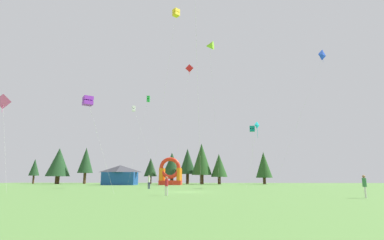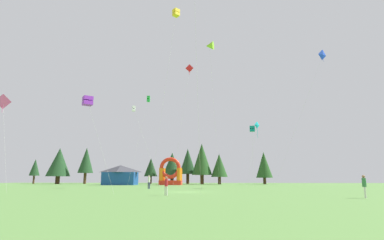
{
  "view_description": "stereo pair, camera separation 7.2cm",
  "coord_description": "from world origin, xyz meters",
  "px_view_note": "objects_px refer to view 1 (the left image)",
  "views": [
    {
      "loc": [
        2.72,
        -33.29,
        1.52
      ],
      "look_at": [
        0.0,
        10.96,
        10.18
      ],
      "focal_mm": 27.77,
      "sensor_mm": 36.0,
      "label": 1
    },
    {
      "loc": [
        2.79,
        -33.28,
        1.52
      ],
      "look_at": [
        0.0,
        10.96,
        10.18
      ],
      "focal_mm": 27.77,
      "sensor_mm": 36.0,
      "label": 2
    }
  ],
  "objects_px": {
    "kite_purple_box": "(88,101)",
    "person_midfield": "(365,184)",
    "person_left_edge": "(149,181)",
    "kite_lime_delta": "(210,46)",
    "kite_pink_diamond": "(3,102)",
    "kite_cyan_diamond": "(257,126)",
    "person_near_camera": "(167,184)",
    "kite_yellow_box": "(176,13)",
    "inflatable_yellow_castle": "(170,175)",
    "kite_white_box": "(134,109)",
    "kite_blue_diamond": "(323,56)",
    "kite_red_diamond": "(189,69)",
    "kite_green_box": "(148,99)",
    "festival_tent": "(120,175)",
    "kite_teal_box": "(252,129)"
  },
  "relations": [
    {
      "from": "person_near_camera",
      "to": "person_midfield",
      "type": "bearing_deg",
      "value": -20.02
    },
    {
      "from": "kite_red_diamond",
      "to": "festival_tent",
      "type": "distance_m",
      "value": 27.94
    },
    {
      "from": "kite_purple_box",
      "to": "kite_red_diamond",
      "type": "distance_m",
      "value": 30.58
    },
    {
      "from": "kite_white_box",
      "to": "inflatable_yellow_castle",
      "type": "xyz_separation_m",
      "value": [
        3.41,
        19.85,
        -10.3
      ]
    },
    {
      "from": "kite_lime_delta",
      "to": "kite_yellow_box",
      "type": "xyz_separation_m",
      "value": [
        -4.95,
        -7.79,
        1.72
      ]
    },
    {
      "from": "inflatable_yellow_castle",
      "to": "festival_tent",
      "type": "relative_size",
      "value": 0.84
    },
    {
      "from": "kite_blue_diamond",
      "to": "person_near_camera",
      "type": "distance_m",
      "value": 39.63
    },
    {
      "from": "kite_cyan_diamond",
      "to": "person_near_camera",
      "type": "bearing_deg",
      "value": -121.65
    },
    {
      "from": "kite_lime_delta",
      "to": "person_near_camera",
      "type": "xyz_separation_m",
      "value": [
        -3.98,
        -21.41,
        -22.96
      ]
    },
    {
      "from": "kite_yellow_box",
      "to": "person_near_camera",
      "type": "bearing_deg",
      "value": -85.93
    },
    {
      "from": "person_midfield",
      "to": "kite_purple_box",
      "type": "bearing_deg",
      "value": 104.15
    },
    {
      "from": "kite_red_diamond",
      "to": "inflatable_yellow_castle",
      "type": "distance_m",
      "value": 23.6
    },
    {
      "from": "kite_pink_diamond",
      "to": "person_left_edge",
      "type": "relative_size",
      "value": 5.81
    },
    {
      "from": "kite_blue_diamond",
      "to": "kite_lime_delta",
      "type": "relative_size",
      "value": 0.94
    },
    {
      "from": "kite_blue_diamond",
      "to": "kite_teal_box",
      "type": "xyz_separation_m",
      "value": [
        -13.26,
        -3.77,
        -13.41
      ]
    },
    {
      "from": "kite_pink_diamond",
      "to": "person_midfield",
      "type": "xyz_separation_m",
      "value": [
        35.78,
        -7.98,
        -9.11
      ]
    },
    {
      "from": "kite_pink_diamond",
      "to": "person_midfield",
      "type": "bearing_deg",
      "value": -12.58
    },
    {
      "from": "kite_yellow_box",
      "to": "kite_teal_box",
      "type": "bearing_deg",
      "value": 27.69
    },
    {
      "from": "kite_white_box",
      "to": "kite_blue_diamond",
      "type": "bearing_deg",
      "value": 7.19
    },
    {
      "from": "person_left_edge",
      "to": "kite_cyan_diamond",
      "type": "bearing_deg",
      "value": -173.47
    },
    {
      "from": "kite_white_box",
      "to": "person_near_camera",
      "type": "xyz_separation_m",
      "value": [
        8.33,
        -19.34,
        -11.47
      ]
    },
    {
      "from": "kite_teal_box",
      "to": "kite_red_diamond",
      "type": "distance_m",
      "value": 18.58
    },
    {
      "from": "kite_green_box",
      "to": "kite_cyan_diamond",
      "type": "distance_m",
      "value": 24.56
    },
    {
      "from": "kite_yellow_box",
      "to": "kite_cyan_diamond",
      "type": "distance_m",
      "value": 20.84
    },
    {
      "from": "kite_purple_box",
      "to": "person_midfield",
      "type": "distance_m",
      "value": 25.46
    },
    {
      "from": "kite_blue_diamond",
      "to": "kite_white_box",
      "type": "height_order",
      "value": "kite_blue_diamond"
    },
    {
      "from": "kite_yellow_box",
      "to": "inflatable_yellow_castle",
      "type": "relative_size",
      "value": 4.41
    },
    {
      "from": "kite_green_box",
      "to": "inflatable_yellow_castle",
      "type": "bearing_deg",
      "value": 67.64
    },
    {
      "from": "kite_white_box",
      "to": "person_left_edge",
      "type": "relative_size",
      "value": 6.95
    },
    {
      "from": "kite_cyan_diamond",
      "to": "inflatable_yellow_castle",
      "type": "bearing_deg",
      "value": 126.83
    },
    {
      "from": "kite_blue_diamond",
      "to": "kite_lime_delta",
      "type": "xyz_separation_m",
      "value": [
        -19.75,
        -1.98,
        1.5
      ]
    },
    {
      "from": "kite_lime_delta",
      "to": "kite_pink_diamond",
      "type": "bearing_deg",
      "value": -146.47
    },
    {
      "from": "kite_teal_box",
      "to": "kite_cyan_diamond",
      "type": "xyz_separation_m",
      "value": [
        0.56,
        -1.72,
        0.14
      ]
    },
    {
      "from": "kite_lime_delta",
      "to": "person_left_edge",
      "type": "relative_size",
      "value": 13.28
    },
    {
      "from": "kite_green_box",
      "to": "kite_pink_diamond",
      "type": "distance_m",
      "value": 28.54
    },
    {
      "from": "kite_lime_delta",
      "to": "kite_cyan_diamond",
      "type": "distance_m",
      "value": 16.74
    },
    {
      "from": "kite_pink_diamond",
      "to": "inflatable_yellow_castle",
      "type": "bearing_deg",
      "value": 65.78
    },
    {
      "from": "kite_purple_box",
      "to": "kite_white_box",
      "type": "relative_size",
      "value": 0.73
    },
    {
      "from": "person_left_edge",
      "to": "kite_lime_delta",
      "type": "bearing_deg",
      "value": -148.23
    },
    {
      "from": "kite_purple_box",
      "to": "kite_teal_box",
      "type": "distance_m",
      "value": 26.17
    },
    {
      "from": "kite_white_box",
      "to": "inflatable_yellow_castle",
      "type": "relative_size",
      "value": 2.17
    },
    {
      "from": "kite_lime_delta",
      "to": "kite_white_box",
      "type": "relative_size",
      "value": 1.91
    },
    {
      "from": "kite_blue_diamond",
      "to": "person_near_camera",
      "type": "height_order",
      "value": "kite_blue_diamond"
    },
    {
      "from": "kite_white_box",
      "to": "kite_yellow_box",
      "type": "height_order",
      "value": "kite_yellow_box"
    },
    {
      "from": "kite_cyan_diamond",
      "to": "person_midfield",
      "type": "bearing_deg",
      "value": -77.13
    },
    {
      "from": "kite_green_box",
      "to": "person_midfield",
      "type": "relative_size",
      "value": 10.23
    },
    {
      "from": "kite_lime_delta",
      "to": "kite_red_diamond",
      "type": "xyz_separation_m",
      "value": [
        -3.98,
        6.23,
        -1.82
      ]
    },
    {
      "from": "kite_yellow_box",
      "to": "kite_lime_delta",
      "type": "bearing_deg",
      "value": 57.6
    },
    {
      "from": "person_midfield",
      "to": "inflatable_yellow_castle",
      "type": "height_order",
      "value": "inflatable_yellow_castle"
    },
    {
      "from": "kite_purple_box",
      "to": "person_near_camera",
      "type": "xyz_separation_m",
      "value": [
        8.18,
        -1.25,
        -8.04
      ]
    }
  ]
}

